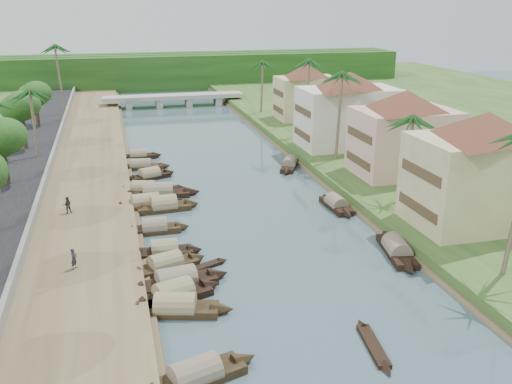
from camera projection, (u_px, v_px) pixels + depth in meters
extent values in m
plane|color=#3D525C|center=(269.00, 247.00, 49.76)|extent=(220.00, 220.00, 0.00)
cube|color=brown|center=(85.00, 188.00, 64.24)|extent=(10.00, 180.00, 0.80)
cube|color=#24451B|center=(371.00, 165.00, 72.39)|extent=(16.00, 180.00, 1.20)
cube|color=black|center=(4.00, 191.00, 62.15)|extent=(8.00, 180.00, 1.40)
cube|color=slate|center=(44.00, 182.00, 62.96)|extent=(0.40, 180.00, 1.10)
cube|color=#15380F|center=(162.00, 73.00, 135.73)|extent=(120.00, 4.00, 8.00)
cube|color=#15380F|center=(160.00, 71.00, 140.32)|extent=(120.00, 4.00, 8.00)
cube|color=#15380F|center=(158.00, 69.00, 144.91)|extent=(120.00, 4.00, 8.00)
cube|color=gray|center=(174.00, 97.00, 115.24)|extent=(28.00, 4.00, 0.80)
cube|color=gray|center=(129.00, 104.00, 113.48)|extent=(1.20, 3.50, 1.80)
cube|color=gray|center=(159.00, 103.00, 114.89)|extent=(1.20, 3.50, 1.80)
cube|color=gray|center=(188.00, 101.00, 116.30)|extent=(1.20, 3.50, 1.80)
cube|color=gray|center=(217.00, 100.00, 117.71)|extent=(1.20, 3.50, 1.80)
cube|color=#CCC388|center=(480.00, 181.00, 50.72)|extent=(12.00, 8.00, 8.00)
pyramid|color=brown|center=(488.00, 124.00, 49.09)|extent=(14.85, 14.85, 2.20)
cube|color=#473421|center=(417.00, 208.00, 49.94)|extent=(0.10, 6.40, 0.90)
cube|color=#473421|center=(421.00, 173.00, 48.92)|extent=(0.10, 6.40, 0.90)
cube|color=tan|center=(403.00, 142.00, 65.73)|extent=(11.00, 8.00, 7.50)
pyramid|color=brown|center=(407.00, 100.00, 64.18)|extent=(14.11, 14.11, 2.20)
cube|color=#473421|center=(358.00, 161.00, 65.02)|extent=(0.10, 6.40, 0.90)
cube|color=#473421|center=(359.00, 135.00, 64.07)|extent=(0.10, 6.40, 0.90)
cube|color=beige|center=(348.00, 117.00, 78.27)|extent=(13.00, 8.00, 8.00)
pyramid|color=brown|center=(349.00, 80.00, 76.65)|extent=(15.59, 15.59, 2.20)
cube|color=#473421|center=(302.00, 134.00, 77.37)|extent=(0.10, 6.40, 0.90)
cube|color=#473421|center=(303.00, 111.00, 76.35)|extent=(0.10, 6.40, 0.90)
cube|color=#CCC388|center=(306.00, 98.00, 97.03)|extent=(10.00, 7.00, 7.00)
pyramid|color=brown|center=(307.00, 71.00, 95.57)|extent=(12.62, 12.62, 2.20)
cube|color=#473421|center=(278.00, 109.00, 96.41)|extent=(0.10, 5.60, 0.90)
cube|color=#473421|center=(278.00, 93.00, 95.51)|extent=(0.10, 5.60, 0.90)
cube|color=black|center=(195.00, 380.00, 32.00)|extent=(6.13, 3.54, 0.70)
cone|color=black|center=(245.00, 360.00, 33.63)|extent=(2.10, 2.08, 1.83)
cylinder|color=gray|center=(195.00, 374.00, 31.88)|extent=(4.84, 3.18, 1.90)
cube|color=black|center=(174.00, 298.00, 40.81)|extent=(5.81, 3.68, 0.70)
cone|color=black|center=(211.00, 286.00, 42.40)|extent=(2.10, 2.19, 1.93)
cone|color=black|center=(134.00, 309.00, 39.18)|extent=(2.10, 2.19, 1.93)
cylinder|color=#8C7E59|center=(174.00, 293.00, 40.69)|extent=(4.62, 3.32, 2.03)
cube|color=black|center=(176.00, 311.00, 39.13)|extent=(6.18, 3.31, 0.70)
cone|color=black|center=(223.00, 310.00, 39.06)|extent=(2.06, 2.04, 1.85)
cone|color=black|center=(128.00, 309.00, 39.14)|extent=(2.06, 2.04, 1.85)
cylinder|color=#8C7E59|center=(175.00, 306.00, 39.01)|extent=(4.85, 3.02, 1.92)
cube|color=black|center=(177.00, 284.00, 42.75)|extent=(6.33, 2.96, 0.70)
cone|color=black|center=(219.00, 275.00, 44.04)|extent=(2.03, 2.02, 1.94)
cone|color=black|center=(132.00, 292.00, 41.41)|extent=(2.03, 2.02, 1.94)
cylinder|color=gray|center=(176.00, 280.00, 42.63)|extent=(4.93, 2.79, 2.02)
cube|color=black|center=(166.00, 268.00, 45.38)|extent=(5.55, 3.48, 0.70)
cone|color=black|center=(198.00, 258.00, 46.92)|extent=(1.98, 2.03, 1.77)
cone|color=black|center=(131.00, 277.00, 43.79)|extent=(1.98, 2.03, 1.77)
cylinder|color=#8C7E59|center=(166.00, 264.00, 45.26)|extent=(4.41, 3.12, 1.85)
cube|color=black|center=(165.00, 254.00, 47.93)|extent=(4.70, 1.96, 0.70)
cone|color=black|center=(195.00, 250.00, 48.42)|extent=(1.43, 1.66, 1.75)
cone|color=black|center=(134.00, 256.00, 47.39)|extent=(1.43, 1.66, 1.75)
cylinder|color=#8C7E59|center=(165.00, 250.00, 47.81)|extent=(3.61, 1.99, 1.86)
cube|color=black|center=(155.00, 230.00, 52.84)|extent=(4.77, 1.75, 0.70)
cone|color=black|center=(183.00, 227.00, 53.41)|extent=(1.40, 1.55, 1.68)
cone|color=black|center=(126.00, 232.00, 52.22)|extent=(1.40, 1.55, 1.68)
cylinder|color=gray|center=(154.00, 226.00, 52.72)|extent=(3.65, 1.81, 1.77)
cube|color=black|center=(146.00, 206.00, 59.19)|extent=(6.09, 2.64, 0.70)
cone|color=black|center=(177.00, 201.00, 60.33)|extent=(1.90, 1.88, 1.86)
cone|color=black|center=(114.00, 209.00, 57.99)|extent=(1.90, 1.88, 1.86)
cylinder|color=#8C7E59|center=(146.00, 202.00, 59.06)|extent=(4.72, 2.52, 1.93)
cube|color=black|center=(164.00, 208.00, 58.44)|extent=(5.52, 2.38, 0.70)
cone|color=black|center=(193.00, 204.00, 59.31)|extent=(1.71, 1.92, 1.98)
cone|color=black|center=(134.00, 211.00, 57.52)|extent=(1.71, 1.92, 1.98)
cylinder|color=#8C7E59|center=(164.00, 205.00, 58.32)|extent=(4.25, 2.37, 2.09)
cube|color=black|center=(158.00, 195.00, 62.42)|extent=(6.93, 2.53, 0.70)
cone|color=black|center=(193.00, 192.00, 63.02)|extent=(2.07, 1.96, 2.04)
cone|color=black|center=(123.00, 196.00, 61.77)|extent=(2.07, 1.96, 2.04)
cylinder|color=gray|center=(158.00, 192.00, 62.30)|extent=(5.34, 2.49, 2.11)
cube|color=black|center=(144.00, 191.00, 63.59)|extent=(5.57, 2.96, 0.70)
cone|color=black|center=(170.00, 191.00, 63.59)|extent=(1.86, 1.89, 1.73)
cone|color=black|center=(118.00, 191.00, 63.55)|extent=(1.86, 1.89, 1.73)
cylinder|color=#8C7E59|center=(144.00, 188.00, 63.47)|extent=(4.37, 2.73, 1.81)
cube|color=black|center=(150.00, 177.00, 68.67)|extent=(5.19, 3.35, 0.70)
cone|color=black|center=(170.00, 173.00, 70.15)|extent=(1.88, 1.93, 1.67)
cone|color=black|center=(128.00, 181.00, 67.14)|extent=(1.88, 1.93, 1.67)
cylinder|color=#8C7E59|center=(149.00, 174.00, 68.55)|extent=(4.13, 2.99, 1.75)
cube|color=black|center=(141.00, 167.00, 72.74)|extent=(5.78, 2.25, 0.70)
cone|color=black|center=(165.00, 166.00, 73.08)|extent=(1.75, 1.60, 1.59)
cone|color=black|center=(116.00, 168.00, 72.34)|extent=(1.75, 1.60, 1.59)
cylinder|color=gray|center=(140.00, 165.00, 72.62)|extent=(4.47, 2.15, 1.63)
cube|color=black|center=(138.00, 157.00, 77.55)|extent=(4.69, 1.61, 0.70)
cone|color=black|center=(158.00, 155.00, 78.17)|extent=(1.37, 1.39, 1.51)
cone|color=black|center=(119.00, 158.00, 76.87)|extent=(1.37, 1.39, 1.51)
cylinder|color=#8C7E59|center=(138.00, 154.00, 77.42)|extent=(3.59, 1.65, 1.58)
cube|color=black|center=(396.00, 252.00, 48.24)|extent=(2.96, 6.63, 0.70)
cone|color=black|center=(385.00, 235.00, 51.58)|extent=(1.94, 2.08, 1.84)
cone|color=black|center=(410.00, 270.00, 44.84)|extent=(1.94, 2.08, 1.84)
cylinder|color=gray|center=(397.00, 248.00, 48.11)|extent=(2.76, 5.16, 1.89)
cube|color=black|center=(336.00, 206.00, 58.95)|extent=(1.89, 5.30, 0.70)
cone|color=black|center=(325.00, 197.00, 61.57)|extent=(1.56, 1.57, 1.66)
cone|color=black|center=(348.00, 215.00, 56.29)|extent=(1.56, 1.57, 1.66)
cylinder|color=gray|center=(336.00, 203.00, 58.83)|extent=(1.90, 4.07, 1.73)
cube|color=black|center=(289.00, 166.00, 73.30)|extent=(3.88, 5.89, 0.70)
cone|color=black|center=(292.00, 159.00, 76.24)|extent=(2.02, 2.09, 1.66)
cone|color=black|center=(286.00, 173.00, 70.30)|extent=(2.02, 2.09, 1.66)
cylinder|color=gray|center=(289.00, 163.00, 73.18)|extent=(3.37, 4.69, 1.71)
cube|color=black|center=(373.00, 346.00, 35.30)|extent=(1.39, 4.61, 0.35)
cone|color=black|center=(361.00, 324.00, 37.71)|extent=(0.96, 1.23, 0.83)
cone|color=black|center=(387.00, 371.00, 32.90)|extent=(0.96, 1.23, 0.83)
cube|color=black|center=(203.00, 267.00, 45.71)|extent=(3.51, 2.16, 0.35)
cone|color=black|center=(223.00, 261.00, 46.88)|extent=(1.12, 1.07, 0.78)
cone|color=black|center=(182.00, 274.00, 44.54)|extent=(1.12, 1.07, 0.78)
cube|color=black|center=(161.00, 187.00, 65.31)|extent=(4.38, 2.12, 0.35)
cone|color=black|center=(182.00, 188.00, 65.19)|extent=(1.29, 1.15, 0.86)
cone|color=black|center=(140.00, 187.00, 65.44)|extent=(1.29, 1.15, 0.86)
cylinder|color=#74604D|center=(408.00, 158.00, 56.97)|extent=(0.61, 0.36, 8.49)
sphere|color=#194C1B|center=(411.00, 118.00, 55.67)|extent=(3.20, 3.20, 3.20)
cylinder|color=#74604D|center=(338.00, 117.00, 71.09)|extent=(0.75, 0.36, 11.00)
sphere|color=#194C1B|center=(340.00, 74.00, 69.41)|extent=(3.20, 3.20, 3.20)
cylinder|color=#74604D|center=(308.00, 98.00, 84.46)|extent=(0.42, 0.36, 11.16)
sphere|color=#194C1B|center=(309.00, 61.00, 82.76)|extent=(3.20, 3.20, 3.20)
cylinder|color=#74604D|center=(34.00, 124.00, 71.89)|extent=(0.39, 0.36, 8.55)
sphere|color=#194C1B|center=(30.00, 91.00, 70.59)|extent=(3.20, 3.20, 3.20)
cylinder|color=#74604D|center=(261.00, 87.00, 102.12)|extent=(0.69, 0.36, 9.07)
sphere|color=#194C1B|center=(261.00, 62.00, 100.73)|extent=(3.20, 3.20, 3.20)
cylinder|color=#74604D|center=(61.00, 80.00, 99.04)|extent=(0.94, 0.36, 11.91)
sphere|color=#194C1B|center=(57.00, 46.00, 97.21)|extent=(3.20, 3.20, 3.20)
cylinder|color=#443226|center=(6.00, 169.00, 61.74)|extent=(0.60, 0.60, 3.55)
ellipsoid|color=#15380F|center=(1.00, 138.00, 60.66)|extent=(4.77, 4.77, 3.92)
cylinder|color=#443226|center=(24.00, 135.00, 76.53)|extent=(0.60, 0.60, 3.95)
ellipsoid|color=#15380F|center=(21.00, 107.00, 75.33)|extent=(4.59, 4.59, 3.77)
cylinder|color=#443226|center=(37.00, 115.00, 91.40)|extent=(0.60, 0.60, 3.37)
ellipsoid|color=#15380F|center=(35.00, 95.00, 90.37)|extent=(4.61, 4.61, 3.79)
cylinder|color=#443226|center=(374.00, 128.00, 81.91)|extent=(0.60, 0.60, 3.82)
ellipsoid|color=#15380F|center=(375.00, 103.00, 80.75)|extent=(4.86, 4.86, 4.00)
imported|color=#282930|center=(74.00, 259.00, 43.67)|extent=(0.64, 0.73, 1.68)
imported|color=#372D27|center=(67.00, 205.00, 55.20)|extent=(0.85, 0.69, 1.65)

